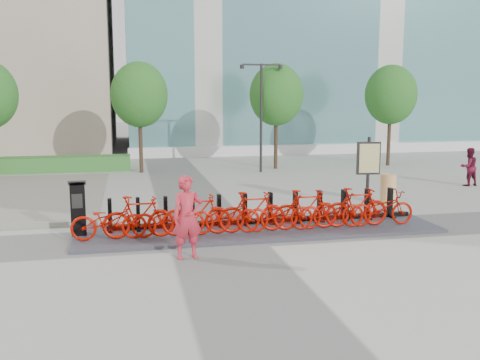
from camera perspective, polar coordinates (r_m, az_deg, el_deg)
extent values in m
plane|color=#ADAC9E|center=(13.78, -2.80, -6.03)|extent=(120.00, 120.00, 0.00)
cube|color=#397234|center=(26.70, -18.08, 1.65)|extent=(6.00, 1.20, 0.70)
cylinder|color=#413321|center=(25.24, -10.55, 4.17)|extent=(0.18, 0.18, 3.00)
ellipsoid|color=#225C1D|center=(25.15, -10.69, 8.94)|extent=(2.60, 2.60, 2.99)
cylinder|color=#413321|center=(26.21, 3.84, 4.48)|extent=(0.18, 0.18, 3.00)
ellipsoid|color=#225C1D|center=(26.12, 3.89, 9.07)|extent=(2.60, 2.60, 2.99)
cylinder|color=#413321|center=(28.42, 15.60, 4.52)|extent=(0.18, 0.18, 3.00)
ellipsoid|color=#225C1D|center=(28.34, 15.79, 8.75)|extent=(2.60, 2.60, 2.99)
cylinder|color=black|center=(24.92, 2.26, 6.56)|extent=(0.12, 0.12, 5.00)
cube|color=black|center=(24.83, 1.27, 12.21)|extent=(0.90, 0.08, 0.08)
cube|color=black|center=(25.05, 3.32, 12.17)|extent=(0.90, 0.08, 0.08)
cylinder|color=black|center=(24.73, 0.23, 11.99)|extent=(0.20, 0.20, 0.18)
cylinder|color=black|center=(25.17, 4.33, 11.92)|extent=(0.20, 0.20, 0.18)
cube|color=#3C3C46|center=(14.31, 2.18, -5.30)|extent=(9.60, 2.40, 0.08)
imported|color=#A30B00|center=(13.45, -13.82, -4.21)|extent=(1.83, 0.64, 0.96)
imported|color=#A30B00|center=(13.43, -10.75, -3.90)|extent=(1.77, 0.50, 1.07)
imported|color=#A30B00|center=(13.47, -7.67, -4.01)|extent=(1.83, 0.64, 0.96)
imported|color=#A30B00|center=(13.53, -4.63, -3.67)|extent=(1.77, 0.50, 1.07)
imported|color=#A30B00|center=(13.65, -1.62, -3.76)|extent=(1.83, 0.64, 0.96)
imported|color=#A30B00|center=(13.78, 1.33, -3.41)|extent=(1.77, 0.50, 1.07)
imported|color=#A30B00|center=(13.97, 4.21, -3.48)|extent=(1.83, 0.64, 0.96)
imported|color=#A30B00|center=(14.17, 7.02, -3.12)|extent=(1.77, 0.50, 1.07)
imported|color=#A30B00|center=(14.43, 9.72, -3.18)|extent=(1.83, 0.64, 0.96)
imported|color=#A30B00|center=(14.69, 12.35, -2.83)|extent=(1.77, 0.50, 1.07)
imported|color=#A30B00|center=(15.01, 14.85, -2.88)|extent=(1.83, 0.64, 0.96)
cube|color=black|center=(14.09, -16.88, -3.05)|extent=(0.38, 0.33, 1.29)
cube|color=black|center=(13.97, -17.01, -0.29)|extent=(0.46, 0.39, 0.16)
cube|color=black|center=(13.88, -16.98, -2.17)|extent=(0.26, 0.04, 0.36)
imported|color=red|center=(11.83, -5.64, -3.98)|extent=(0.74, 0.54, 1.86)
imported|color=#5A1024|center=(23.11, 23.22, 1.30)|extent=(0.78, 0.63, 1.52)
cylinder|color=#FD8000|center=(18.40, 15.52, -0.93)|extent=(0.55, 0.55, 1.00)
cylinder|color=black|center=(17.43, 13.49, 0.75)|extent=(0.10, 0.10, 2.29)
cube|color=black|center=(17.37, 13.55, 2.28)|extent=(0.76, 0.19, 1.04)
cube|color=#D5C679|center=(17.31, 13.63, 2.26)|extent=(0.64, 0.10, 0.92)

